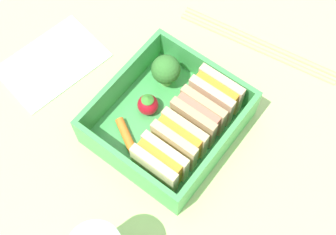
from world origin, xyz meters
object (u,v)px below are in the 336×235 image
sandwich_center_left (198,117)px  sandwich_center_right (160,163)px  sandwich_left (215,95)px  folded_napkin (53,62)px  chopstick_pair (258,44)px  sandwich_center (179,139)px  broccoli_floret (166,70)px  carrot_stick_far_left (126,135)px  strawberry_far_left (148,104)px

sandwich_center_left → sandwich_center_right: 6.84cm
sandwich_center_left → sandwich_left: bearing=180.0°
sandwich_left → folded_napkin: 21.20cm
sandwich_center_right → chopstick_pair: sandwich_center_right is taller
sandwich_center → sandwich_center_right: (3.42, 0.00, 0.00)cm
broccoli_floret → carrot_stick_far_left: size_ratio=1.08×
strawberry_far_left → folded_napkin: size_ratio=0.24×
sandwich_left → strawberry_far_left: (5.12, -5.73, -1.07)cm
sandwich_left → sandwich_center_left: (3.42, 0.00, 0.00)cm
sandwich_left → folded_napkin: (6.81, -19.78, -3.41)cm
chopstick_pair → folded_napkin: bearing=-46.7°
strawberry_far_left → carrot_stick_far_left: 4.33cm
folded_napkin → sandwich_center_right: bearing=80.1°
sandwich_center_left → carrot_stick_far_left: 8.36cm
sandwich_left → sandwich_center_right: 10.26cm
sandwich_center_right → carrot_stick_far_left: sandwich_center_right is taller
carrot_stick_far_left → chopstick_pair: size_ratio=0.20×
sandwich_left → broccoli_floret: sandwich_left is taller
sandwich_center_left → folded_napkin: 20.36cm
sandwich_center_left → sandwich_center_right: (6.84, 0.00, 0.00)cm
sandwich_center → folded_napkin: size_ratio=0.45×
chopstick_pair → sandwich_center: bearing=2.4°
sandwich_center → chopstick_pair: 18.30cm
broccoli_floret → strawberry_far_left: broccoli_floret is taller
carrot_stick_far_left → sandwich_center_right: bearing=80.9°
sandwich_left → sandwich_center: 6.84cm
carrot_stick_far_left → chopstick_pair: bearing=166.8°
strawberry_far_left → sandwich_left: bearing=131.8°
sandwich_center → broccoli_floret: 8.71cm
sandwich_center_left → sandwich_center: 3.42cm
sandwich_center_right → broccoli_floret: bearing=-145.8°
sandwich_center_right → chopstick_pair: size_ratio=0.26×
sandwich_center → folded_napkin: bearing=-90.1°
sandwich_center_left → strawberry_far_left: sandwich_center_left is taller
sandwich_left → carrot_stick_far_left: 11.05cm
sandwich_left → broccoli_floret: bearing=-81.9°
sandwich_left → sandwich_center_left: bearing=0.0°
sandwich_left → chopstick_pair: 11.64cm
sandwich_left → folded_napkin: bearing=-71.0°
strawberry_far_left → sandwich_center: bearing=73.3°
sandwich_center_right → broccoli_floret: size_ratio=1.24×
sandwich_center_right → broccoli_floret: (-9.35, -6.36, 0.29)cm
sandwich_center_left → broccoli_floret: size_ratio=1.24×
sandwich_left → broccoli_floret: size_ratio=1.24×
sandwich_center_left → carrot_stick_far_left: (5.95, -5.55, -1.91)cm
strawberry_far_left → carrot_stick_far_left: strawberry_far_left is taller
folded_napkin → strawberry_far_left: bearing=96.9°
sandwich_left → folded_napkin: sandwich_left is taller
sandwich_center_right → chopstick_pair: bearing=-178.0°
sandwich_center → carrot_stick_far_left: bearing=-65.5°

